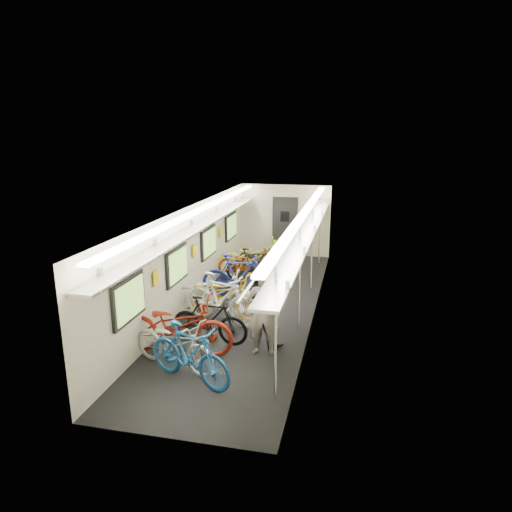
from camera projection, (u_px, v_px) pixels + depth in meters
The scene contains 15 objects.
train_car_shell at pixel (244, 233), 11.29m from camera, with size 10.00×10.00×10.00m.
bicycle_0 at pixel (174, 343), 8.04m from camera, with size 0.62×1.78×0.94m, color #B5B4B9.
bicycle_1 at pixel (189, 354), 7.55m from camera, with size 0.49×1.73×1.04m, color #1B5DA3.
bicycle_2 at pixel (176, 326), 8.53m from camera, with size 0.76×2.17×1.14m, color maroon.
bicycle_3 at pixel (209, 320), 9.01m from camera, with size 0.45×1.60×0.96m, color black.
bicycle_4 at pixel (224, 295), 10.34m from camera, with size 0.66×1.90×1.00m, color yellow.
bicycle_5 at pixel (221, 299), 9.95m from camera, with size 0.53×1.87×1.12m, color silver.
bicycle_6 at pixel (214, 293), 10.43m from camera, with size 0.68×1.95×1.02m, color silver.
bicycle_7 at pixel (239, 276), 11.45m from camera, with size 0.54×1.90×1.14m, color navy.
bicycle_8 at pixel (249, 265), 12.62m from camera, with size 0.68×1.94×1.02m, color #92340F.
bicycle_9 at pixel (254, 264), 12.90m from camera, with size 0.44×1.55×0.93m, color black.
bicycle_10 at pixel (254, 257), 13.27m from camera, with size 0.74×2.13×1.12m, color yellow.
passenger_near at pixel (263, 312), 8.47m from camera, with size 0.61×0.40×1.67m, color gray.
passenger_mid at pixel (265, 301), 8.90m from camera, with size 0.86×0.67×1.76m, color black.
backpack at pixel (271, 272), 9.38m from camera, with size 0.26×0.14×0.38m, color #B41216.
Camera 1 is at (2.34, -10.00, 4.07)m, focal length 32.00 mm.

